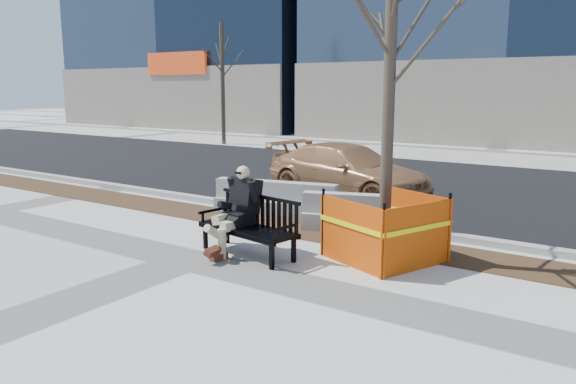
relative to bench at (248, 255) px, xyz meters
name	(u,v)px	position (x,y,z in m)	size (l,w,h in m)	color
ground	(189,259)	(-0.65, -0.72, 0.00)	(120.00, 120.00, 0.00)	beige
mulch_strip	(280,226)	(-0.65, 1.88, 0.00)	(40.00, 1.20, 0.02)	#47301C
asphalt_street	(402,183)	(-0.65, 8.08, 0.00)	(60.00, 10.40, 0.01)	black
curb	(306,215)	(-0.65, 2.83, 0.06)	(60.00, 0.25, 0.12)	#9E9B93
bench	(248,255)	(0.00, 0.00, 0.00)	(1.87, 0.67, 1.00)	black
seated_man	(240,251)	(-0.25, 0.09, 0.00)	(0.63, 1.06, 1.48)	black
tree_fence	(383,259)	(1.95, 1.08, 0.00)	(2.25, 2.25, 5.64)	#FC5007
sedan	(348,197)	(-1.00, 5.38, 0.00)	(1.85, 4.56, 1.32)	#AB774B
jersey_barrier_left	(276,216)	(-1.24, 2.55, 0.00)	(2.72, 0.54, 0.78)	#A29F97
jersey_barrier_right	(369,232)	(1.01, 2.49, 0.00)	(2.59, 0.52, 0.74)	#A6A49C
far_tree_left	(224,144)	(-12.31, 13.80, 0.00)	(2.29, 2.29, 6.18)	#493D2F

